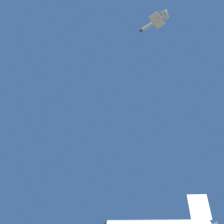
% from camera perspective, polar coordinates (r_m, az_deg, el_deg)
% --- Properties ---
extents(chase_jet_left_wing, '(14.64, 10.09, 4.00)m').
position_cam_1_polar(chase_jet_left_wing, '(105.29, 11.75, 23.45)').
color(chase_jet_left_wing, '#999EA3').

